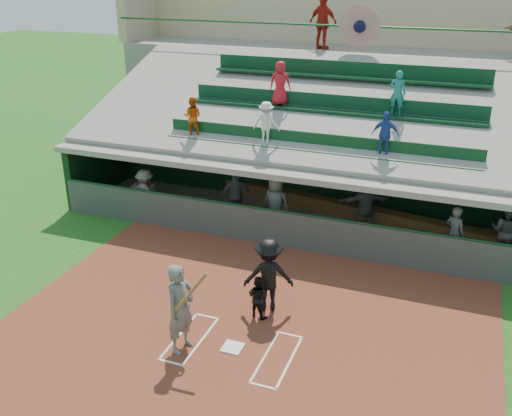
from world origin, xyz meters
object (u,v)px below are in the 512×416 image
at_px(batter_at_plate, 180,308).
at_px(white_table, 143,194).
at_px(water_cooler, 144,181).
at_px(home_plate, 232,347).
at_px(catcher, 258,297).

bearing_deg(batter_at_plate, white_table, 126.67).
distance_m(white_table, water_cooler, 0.50).
bearing_deg(water_cooler, batter_at_plate, -53.72).
height_order(batter_at_plate, white_table, batter_at_plate).
height_order(home_plate, batter_at_plate, batter_at_plate).
distance_m(catcher, water_cooler, 7.92).
relative_size(batter_at_plate, water_cooler, 5.37).
relative_size(batter_at_plate, catcher, 1.92).
bearing_deg(batter_at_plate, home_plate, 20.93).
xyz_separation_m(white_table, water_cooler, (0.06, 0.02, 0.50)).
distance_m(batter_at_plate, water_cooler, 8.44).
xyz_separation_m(home_plate, white_table, (-6.06, 6.40, 0.32)).
distance_m(home_plate, catcher, 1.44).
bearing_deg(catcher, water_cooler, -27.52).
distance_m(catcher, white_table, 7.95).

